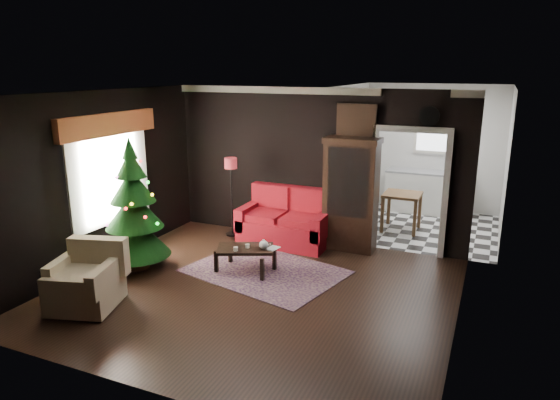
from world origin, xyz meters
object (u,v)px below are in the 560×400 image
at_px(curio_cabinet, 351,197).
at_px(teapot, 264,245).
at_px(floor_lamp, 232,197).
at_px(kitchen_table, 401,212).
at_px(christmas_tree, 134,206).
at_px(loveseat, 285,217).
at_px(wall_clock, 429,116).
at_px(armchair, 84,276).
at_px(coffee_table, 246,259).

distance_m(curio_cabinet, teapot, 1.93).
relative_size(floor_lamp, teapot, 8.95).
bearing_deg(kitchen_table, teapot, -117.07).
bearing_deg(teapot, christmas_tree, -161.04).
relative_size(loveseat, kitchen_table, 2.27).
relative_size(floor_lamp, wall_clock, 4.57).
bearing_deg(kitchen_table, loveseat, -137.49).
distance_m(floor_lamp, christmas_tree, 1.99).
height_order(curio_cabinet, armchair, curio_cabinet).
distance_m(armchair, teapot, 2.62).
distance_m(curio_cabinet, floor_lamp, 2.18).
relative_size(christmas_tree, teapot, 12.43).
xyz_separation_m(floor_lamp, christmas_tree, (-0.70, -1.85, 0.22)).
bearing_deg(coffee_table, loveseat, 87.43).
relative_size(loveseat, christmas_tree, 0.84).
distance_m(floor_lamp, coffee_table, 1.66).
relative_size(wall_clock, kitchen_table, 0.43).
relative_size(floor_lamp, armchair, 1.68).
relative_size(coffee_table, teapot, 5.32).
bearing_deg(teapot, armchair, -130.31).
xyz_separation_m(coffee_table, wall_clock, (2.41, 1.85, 2.17)).
relative_size(christmas_tree, kitchen_table, 2.71).
height_order(curio_cabinet, teapot, curio_cabinet).
bearing_deg(armchair, curio_cabinet, 37.77).
xyz_separation_m(curio_cabinet, floor_lamp, (-2.13, -0.43, -0.12)).
distance_m(loveseat, kitchen_table, 2.45).
height_order(floor_lamp, coffee_table, floor_lamp).
distance_m(curio_cabinet, christmas_tree, 3.64).
xyz_separation_m(curio_cabinet, christmas_tree, (-2.83, -2.29, 0.10)).
bearing_deg(christmas_tree, coffee_table, 20.98).
xyz_separation_m(teapot, kitchen_table, (1.56, 3.06, -0.11)).
bearing_deg(loveseat, christmas_tree, -129.07).
bearing_deg(loveseat, teapot, -80.47).
bearing_deg(christmas_tree, kitchen_table, 46.90).
distance_m(loveseat, christmas_tree, 2.72).
relative_size(curio_cabinet, armchair, 2.19).
relative_size(christmas_tree, armchair, 2.34).
bearing_deg(christmas_tree, floor_lamp, 69.33).
xyz_separation_m(christmas_tree, coffee_table, (1.61, 0.62, -0.84)).
bearing_deg(wall_clock, coffee_table, -142.57).
xyz_separation_m(coffee_table, kitchen_table, (1.86, 3.10, 0.17)).
bearing_deg(christmas_tree, armchair, -80.71).
distance_m(coffee_table, teapot, 0.41).
relative_size(curio_cabinet, floor_lamp, 1.30).
bearing_deg(kitchen_table, curio_cabinet, -114.44).
bearing_deg(armchair, kitchen_table, 40.69).
relative_size(christmas_tree, coffee_table, 2.34).
height_order(christmas_tree, teapot, christmas_tree).
bearing_deg(curio_cabinet, teapot, -119.28).
bearing_deg(armchair, christmas_tree, 82.78).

